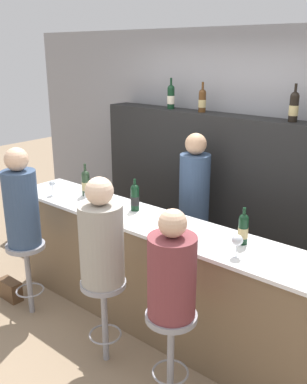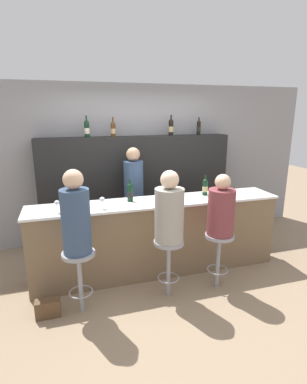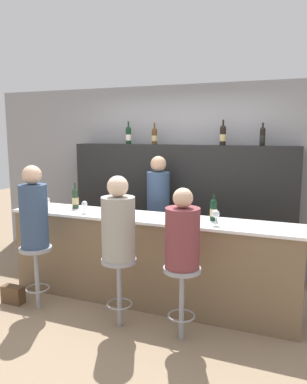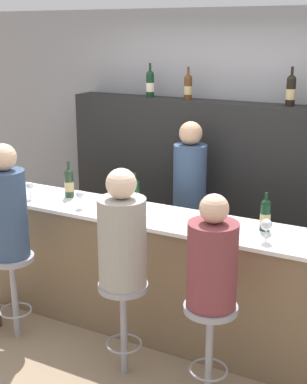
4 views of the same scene
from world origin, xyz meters
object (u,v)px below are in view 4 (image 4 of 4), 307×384
object	(u,v)px
guest_seated_middle	(122,236)
bar_stool_right	(210,328)
bar_stool_left	(13,275)
wine_bottle_counter_0	(69,183)
wine_glass_1	(80,196)
bartender	(189,217)
bar_stool_middle	(123,304)
wine_bottle_counter_2	(265,215)
wine_bottle_backbar_2	(291,90)
wine_bottle_backbar_0	(150,84)
guest_seated_left	(7,207)
guest_seated_right	(212,260)
wine_bottle_counter_1	(135,193)
wine_bottle_backbar_1	(188,87)
wine_glass_0	(30,187)
wine_glass_2	(266,225)

from	to	relation	value
guest_seated_middle	bar_stool_right	xyz separation A→B (m)	(0.65, 0.00, -0.52)
bar_stool_left	wine_bottle_counter_0	bearing A→B (deg)	84.37
wine_glass_1	bar_stool_right	bearing A→B (deg)	-19.72
bartender	bar_stool_middle	bearing A→B (deg)	-85.70
wine_bottle_counter_2	wine_bottle_backbar_2	size ratio (longest dim) A/B	0.85
wine_bottle_backbar_0	bar_stool_middle	world-z (taller)	wine_bottle_backbar_0
wine_bottle_counter_2	guest_seated_left	bearing A→B (deg)	-159.00
wine_bottle_backbar_2	bar_stool_right	bearing A→B (deg)	-89.57
wine_bottle_counter_0	guest_seated_right	size ratio (longest dim) A/B	0.43
wine_bottle_counter_1	bartender	size ratio (longest dim) A/B	0.18
wine_bottle_backbar_0	bar_stool_left	world-z (taller)	wine_bottle_backbar_0
wine_bottle_counter_0	wine_bottle_counter_2	xyz separation A→B (m)	(1.73, -0.00, -0.01)
wine_bottle_backbar_1	bartender	distance (m)	1.21
guest_seated_middle	bar_stool_left	bearing A→B (deg)	180.00
wine_glass_0	bartender	world-z (taller)	bartender
bar_stool_right	guest_seated_right	distance (m)	0.48
wine_bottle_counter_1	bar_stool_middle	xyz separation A→B (m)	(0.30, -0.69, -0.59)
wine_bottle_counter_0	wine_bottle_counter_2	size ratio (longest dim) A/B	1.13
wine_bottle_counter_1	bar_stool_right	xyz separation A→B (m)	(0.95, -0.69, -0.59)
bar_stool_right	guest_seated_right	xyz separation A→B (m)	(0.00, -0.00, 0.48)
wine_bottle_backbar_0	wine_bottle_counter_1	bearing A→B (deg)	-67.99
wine_bottle_counter_0	wine_bottle_backbar_0	xyz separation A→B (m)	(0.23, 1.05, 0.76)
guest_seated_middle	guest_seated_right	world-z (taller)	guest_seated_middle
bar_stool_right	wine_glass_1	bearing A→B (deg)	160.28
wine_bottle_backbar_1	bartender	bearing A→B (deg)	-61.98
wine_glass_2	wine_bottle_counter_0	bearing A→B (deg)	173.36
wine_bottle_backbar_0	wine_bottle_backbar_1	size ratio (longest dim) A/B	1.08
guest_seated_middle	guest_seated_right	size ratio (longest dim) A/B	1.11
wine_bottle_backbar_0	guest_seated_middle	size ratio (longest dim) A/B	0.39
guest_seated_left	bar_stool_middle	world-z (taller)	guest_seated_left
wine_glass_0	guest_seated_right	distance (m)	1.92
wine_bottle_backbar_2	wine_bottle_counter_0	bearing A→B (deg)	-146.49
guest_seated_left	guest_seated_middle	distance (m)	1.02
wine_bottle_counter_2	guest_seated_left	xyz separation A→B (m)	(-1.80, -0.69, -0.02)
wine_bottle_counter_0	wine_bottle_backbar_1	bearing A→B (deg)	59.11
guest_seated_left	guest_seated_right	world-z (taller)	guest_seated_left
wine_bottle_counter_1	bar_stool_right	size ratio (longest dim) A/B	0.41
wine_bottle_counter_1	wine_glass_1	distance (m)	0.44
wine_bottle_backbar_1	bar_stool_right	xyz separation A→B (m)	(0.97, -1.74, -1.34)
bar_stool_middle	bartender	size ratio (longest dim) A/B	0.43
wine_bottle_counter_1	wine_glass_0	distance (m)	0.93
wine_bottle_counter_0	wine_glass_1	xyz separation A→B (m)	(0.26, -0.21, -0.02)
wine_bottle_backbar_0	wine_glass_0	xyz separation A→B (m)	(-0.48, -1.26, -0.78)
bar_stool_middle	wine_bottle_backbar_2	bearing A→B (deg)	69.80
wine_glass_1	bar_stool_right	distance (m)	1.53
wine_bottle_counter_2	wine_glass_0	bearing A→B (deg)	-173.98
wine_bottle_counter_0	bar_stool_right	xyz separation A→B (m)	(1.60, -0.69, -0.59)
bar_stool_left	guest_seated_middle	xyz separation A→B (m)	(1.02, -0.00, 0.52)
wine_glass_2	bar_stool_right	bearing A→B (deg)	-112.08
wine_bottle_backbar_0	wine_bottle_backbar_2	world-z (taller)	wine_bottle_backbar_2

